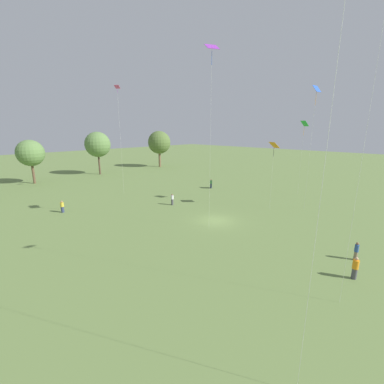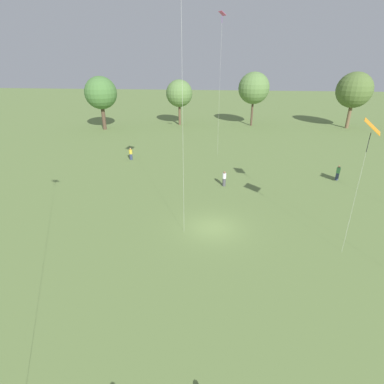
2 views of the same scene
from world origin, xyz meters
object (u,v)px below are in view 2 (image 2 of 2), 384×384
object	(u,v)px
person_2	(224,179)
person_3	(338,173)
kite_1	(222,25)
person_4	(131,154)
kite_5	(372,130)

from	to	relation	value
person_2	person_3	bearing A→B (deg)	-161.52
kite_1	person_2	bearing A→B (deg)	-162.34
person_4	kite_5	size ratio (longest dim) A/B	0.18
person_2	kite_1	size ratio (longest dim) A/B	0.09
person_3	person_4	xyz separation A→B (m)	(-25.60, 4.93, -0.05)
person_3	kite_1	xyz separation A→B (m)	(-13.87, 8.56, 15.68)
person_2	kite_5	xyz separation A→B (m)	(8.54, -11.34, 7.95)
person_4	kite_1	xyz separation A→B (m)	(11.73, 3.63, 15.73)
person_2	kite_5	distance (m)	16.27
person_3	kite_1	bearing A→B (deg)	116.91
kite_1	person_4	bearing A→B (deg)	119.79
person_4	kite_1	size ratio (longest dim) A/B	0.09
person_2	person_3	distance (m)	13.21
person_3	kite_5	size ratio (longest dim) A/B	0.18
person_4	person_3	bearing A→B (deg)	151.12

